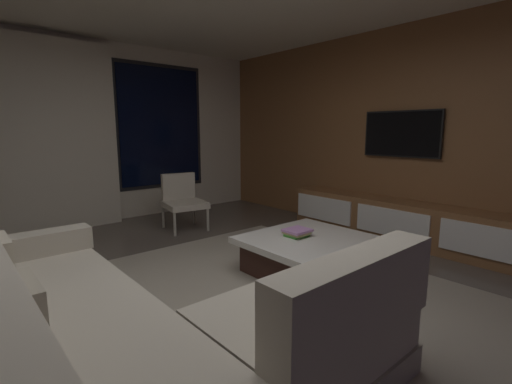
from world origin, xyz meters
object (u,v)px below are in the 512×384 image
sectional_couch (131,335)px  book_stack_on_coffee_table (297,232)px  coffee_table (312,255)px  media_console (403,223)px  accent_chair_near_window (182,198)px  mounted_tv (401,134)px

sectional_couch → book_stack_on_coffee_table: sectional_couch is taller
coffee_table → media_console: media_console is taller
book_stack_on_coffee_table → accent_chair_near_window: 2.19m
coffee_table → mounted_tv: 2.17m
book_stack_on_coffee_table → mounted_tv: mounted_tv is taller
book_stack_on_coffee_table → coffee_table: bearing=-70.6°
media_console → mounted_tv: size_ratio=3.07×
coffee_table → mounted_tv: bearing=3.4°
sectional_couch → media_console: sectional_couch is taller
accent_chair_near_window → mounted_tv: bearing=-49.4°
media_console → book_stack_on_coffee_table: bearing=172.0°
accent_chair_near_window → sectional_couch: bearing=-124.6°
coffee_table → accent_chair_near_window: size_ratio=1.49×
coffee_table → mounted_tv: size_ratio=1.15×
book_stack_on_coffee_table → accent_chair_near_window: (-0.03, 2.19, 0.04)m
coffee_table → book_stack_on_coffee_table: bearing=109.4°
coffee_table → media_console: size_ratio=0.37×
media_console → sectional_couch: bearing=-175.5°
book_stack_on_coffee_table → mounted_tv: size_ratio=0.24×
coffee_table → book_stack_on_coffee_table: (-0.05, 0.15, 0.21)m
sectional_couch → book_stack_on_coffee_table: (1.90, 0.52, 0.11)m
coffee_table → sectional_couch: bearing=-169.2°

